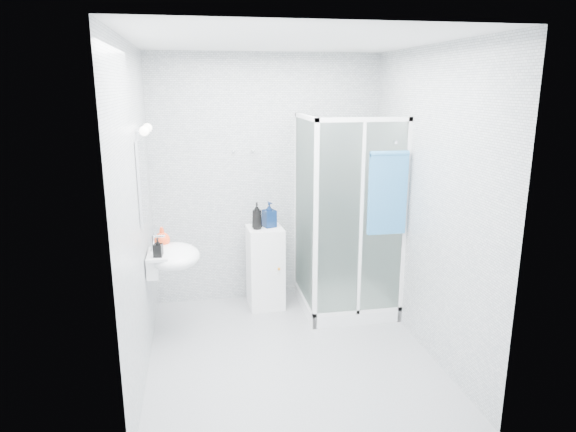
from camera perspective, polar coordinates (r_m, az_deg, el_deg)
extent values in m
cube|color=silver|center=(4.17, 0.19, 0.80)|extent=(2.40, 2.60, 2.60)
cube|color=#9EA0A2|center=(4.64, 0.18, -14.96)|extent=(2.40, 2.60, 0.01)
cube|color=white|center=(4.06, 0.21, 18.88)|extent=(2.40, 2.60, 0.01)
cube|color=white|center=(5.52, 6.31, -9.42)|extent=(0.90, 0.90, 0.12)
cube|color=white|center=(4.96, 2.07, 10.91)|extent=(0.04, 0.90, 0.04)
cube|color=white|center=(4.66, 8.49, 10.55)|extent=(0.90, 0.04, 0.04)
cube|color=white|center=(4.70, 3.08, -1.42)|extent=(0.04, 0.04, 2.00)
cube|color=white|center=(5.10, 1.86, 0.30)|extent=(0.02, 0.82, 1.84)
cube|color=white|center=(4.80, 8.12, -0.73)|extent=(0.82, 0.02, 1.84)
cube|color=white|center=(4.81, 8.08, -0.70)|extent=(0.03, 0.04, 1.84)
cylinder|color=silver|center=(5.51, 5.52, 4.60)|extent=(0.02, 0.02, 1.00)
cylinder|color=silver|center=(5.42, 5.73, 9.45)|extent=(0.09, 0.05, 0.09)
cylinder|color=silver|center=(5.61, 5.86, 1.64)|extent=(0.12, 0.04, 0.12)
cylinder|color=silver|center=(4.73, 11.80, 8.03)|extent=(0.03, 0.05, 0.03)
cube|color=white|center=(4.70, -14.70, -5.08)|extent=(0.10, 0.40, 0.18)
ellipsoid|color=white|center=(4.68, -12.53, -4.41)|extent=(0.46, 0.56, 0.20)
cube|color=white|center=(4.67, -14.04, -3.89)|extent=(0.16, 0.50, 0.02)
cylinder|color=silver|center=(4.65, -14.84, -2.98)|extent=(0.04, 0.04, 0.16)
cylinder|color=silver|center=(4.63, -14.27, -2.19)|extent=(0.12, 0.02, 0.02)
cube|color=white|center=(4.52, -15.87, 3.91)|extent=(0.02, 0.60, 0.70)
cylinder|color=silver|center=(4.31, -16.24, 9.04)|extent=(0.05, 0.04, 0.04)
sphere|color=white|center=(4.30, -15.70, 9.08)|extent=(0.08, 0.08, 0.08)
cylinder|color=silver|center=(4.62, -15.86, 9.40)|extent=(0.05, 0.04, 0.04)
sphere|color=white|center=(4.62, -15.36, 9.43)|extent=(0.08, 0.08, 0.08)
cylinder|color=silver|center=(5.31, -6.10, 7.16)|extent=(0.02, 0.04, 0.02)
sphere|color=silver|center=(5.28, -6.07, 7.13)|extent=(0.03, 0.03, 0.03)
cylinder|color=silver|center=(5.33, -3.93, 7.23)|extent=(0.02, 0.04, 0.02)
sphere|color=silver|center=(5.30, -3.90, 7.20)|extent=(0.03, 0.03, 0.03)
cube|color=white|center=(5.38, -2.54, -5.72)|extent=(0.37, 0.37, 0.86)
cube|color=white|center=(5.22, -2.28, -6.36)|extent=(0.32, 0.03, 0.73)
sphere|color=orange|center=(5.21, -1.01, -5.91)|extent=(0.03, 0.03, 0.03)
cube|color=teal|center=(4.77, 11.01, 2.37)|extent=(0.36, 0.04, 0.75)
cylinder|color=teal|center=(4.71, 11.23, 6.80)|extent=(0.36, 0.05, 0.05)
imported|color=black|center=(5.17, -3.47, 0.01)|extent=(0.11, 0.12, 0.27)
imported|color=#0C2048|center=(5.24, -2.09, 0.17)|extent=(0.15, 0.15, 0.26)
imported|color=#FF4A1E|center=(4.75, -13.82, -2.27)|extent=(0.17, 0.17, 0.18)
imported|color=black|center=(4.48, -14.25, -3.41)|extent=(0.09, 0.09, 0.16)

